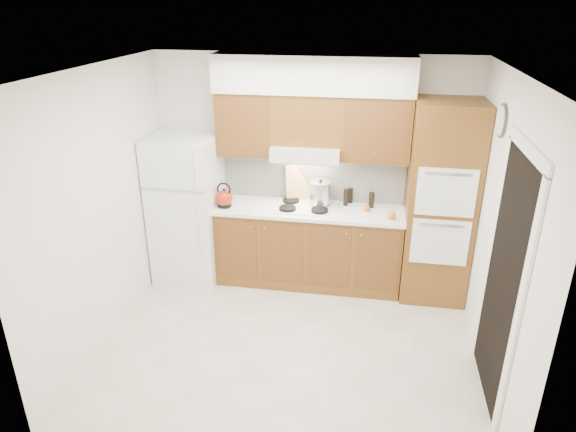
# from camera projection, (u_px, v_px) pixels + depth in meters

# --- Properties ---
(floor) EXTENTS (3.60, 3.60, 0.00)m
(floor) POSITION_uv_depth(u_px,v_px,m) (289.00, 340.00, 5.09)
(floor) COLOR beige
(floor) RESTS_ON ground
(ceiling) EXTENTS (3.60, 3.60, 0.00)m
(ceiling) POSITION_uv_depth(u_px,v_px,m) (290.00, 71.00, 4.07)
(ceiling) COLOR white
(ceiling) RESTS_ON wall_back
(wall_back) EXTENTS (3.60, 0.02, 2.60)m
(wall_back) POSITION_uv_depth(u_px,v_px,m) (311.00, 169.00, 5.94)
(wall_back) COLOR white
(wall_back) RESTS_ON floor
(wall_left) EXTENTS (0.02, 3.00, 2.60)m
(wall_left) POSITION_uv_depth(u_px,v_px,m) (103.00, 208.00, 4.86)
(wall_left) COLOR white
(wall_left) RESTS_ON floor
(wall_right) EXTENTS (0.02, 3.00, 2.60)m
(wall_right) POSITION_uv_depth(u_px,v_px,m) (501.00, 235.00, 4.30)
(wall_right) COLOR white
(wall_right) RESTS_ON floor
(fridge) EXTENTS (0.75, 0.72, 1.72)m
(fridge) POSITION_uv_depth(u_px,v_px,m) (188.00, 208.00, 6.01)
(fridge) COLOR white
(fridge) RESTS_ON floor
(base_cabinets) EXTENTS (2.11, 0.60, 0.90)m
(base_cabinets) POSITION_uv_depth(u_px,v_px,m) (309.00, 247.00, 6.00)
(base_cabinets) COLOR brown
(base_cabinets) RESTS_ON floor
(countertop) EXTENTS (2.13, 0.62, 0.04)m
(countertop) POSITION_uv_depth(u_px,v_px,m) (309.00, 210.00, 5.81)
(countertop) COLOR white
(countertop) RESTS_ON base_cabinets
(backsplash) EXTENTS (2.11, 0.03, 0.56)m
(backsplash) POSITION_uv_depth(u_px,v_px,m) (313.00, 177.00, 5.95)
(backsplash) COLOR white
(backsplash) RESTS_ON countertop
(oven_cabinet) EXTENTS (0.70, 0.65, 2.20)m
(oven_cabinet) POSITION_uv_depth(u_px,v_px,m) (440.00, 204.00, 5.50)
(oven_cabinet) COLOR brown
(oven_cabinet) RESTS_ON floor
(upper_cab_left) EXTENTS (0.63, 0.33, 0.70)m
(upper_cab_left) POSITION_uv_depth(u_px,v_px,m) (246.00, 123.00, 5.68)
(upper_cab_left) COLOR brown
(upper_cab_left) RESTS_ON wall_back
(upper_cab_right) EXTENTS (0.73, 0.33, 0.70)m
(upper_cab_right) POSITION_uv_depth(u_px,v_px,m) (376.00, 129.00, 5.46)
(upper_cab_right) COLOR brown
(upper_cab_right) RESTS_ON wall_back
(range_hood) EXTENTS (0.75, 0.45, 0.15)m
(range_hood) POSITION_uv_depth(u_px,v_px,m) (307.00, 152.00, 5.63)
(range_hood) COLOR silver
(range_hood) RESTS_ON wall_back
(upper_cab_over_hood) EXTENTS (0.75, 0.33, 0.55)m
(upper_cab_over_hood) POSITION_uv_depth(u_px,v_px,m) (308.00, 119.00, 5.55)
(upper_cab_over_hood) COLOR brown
(upper_cab_over_hood) RESTS_ON range_hood
(soffit) EXTENTS (2.13, 0.36, 0.40)m
(soffit) POSITION_uv_depth(u_px,v_px,m) (313.00, 74.00, 5.34)
(soffit) COLOR silver
(soffit) RESTS_ON wall_back
(cooktop) EXTENTS (0.74, 0.50, 0.01)m
(cooktop) POSITION_uv_depth(u_px,v_px,m) (305.00, 207.00, 5.82)
(cooktop) COLOR white
(cooktop) RESTS_ON countertop
(doorway) EXTENTS (0.02, 0.90, 2.10)m
(doorway) POSITION_uv_depth(u_px,v_px,m) (503.00, 282.00, 4.08)
(doorway) COLOR black
(doorway) RESTS_ON floor
(wall_clock) EXTENTS (0.02, 0.30, 0.30)m
(wall_clock) POSITION_uv_depth(u_px,v_px,m) (502.00, 121.00, 4.47)
(wall_clock) COLOR #3F3833
(wall_clock) RESTS_ON wall_right
(kettle) EXTENTS (0.20, 0.20, 0.19)m
(kettle) POSITION_uv_depth(u_px,v_px,m) (224.00, 198.00, 5.79)
(kettle) COLOR #9B210B
(kettle) RESTS_ON countertop
(cutting_board) EXTENTS (0.35, 0.23, 0.44)m
(cutting_board) POSITION_uv_depth(u_px,v_px,m) (300.00, 183.00, 5.98)
(cutting_board) COLOR tan
(cutting_board) RESTS_ON countertop
(stock_pot) EXTENTS (0.25, 0.25, 0.25)m
(stock_pot) POSITION_uv_depth(u_px,v_px,m) (320.00, 193.00, 5.82)
(stock_pot) COLOR silver
(stock_pot) RESTS_ON cooktop
(condiment_a) EXTENTS (0.06, 0.06, 0.19)m
(condiment_a) POSITION_uv_depth(u_px,v_px,m) (346.00, 197.00, 5.84)
(condiment_a) COLOR black
(condiment_a) RESTS_ON countertop
(condiment_b) EXTENTS (0.06, 0.06, 0.17)m
(condiment_b) POSITION_uv_depth(u_px,v_px,m) (350.00, 195.00, 5.93)
(condiment_b) COLOR black
(condiment_b) RESTS_ON countertop
(condiment_c) EXTENTS (0.07, 0.07, 0.18)m
(condiment_c) POSITION_uv_depth(u_px,v_px,m) (371.00, 200.00, 5.79)
(condiment_c) COLOR black
(condiment_c) RESTS_ON countertop
(orange_near) EXTENTS (0.09, 0.09, 0.09)m
(orange_near) POSITION_uv_depth(u_px,v_px,m) (392.00, 215.00, 5.50)
(orange_near) COLOR orange
(orange_near) RESTS_ON countertop
(orange_far) EXTENTS (0.09, 0.09, 0.08)m
(orange_far) POSITION_uv_depth(u_px,v_px,m) (367.00, 208.00, 5.71)
(orange_far) COLOR orange
(orange_far) RESTS_ON countertop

